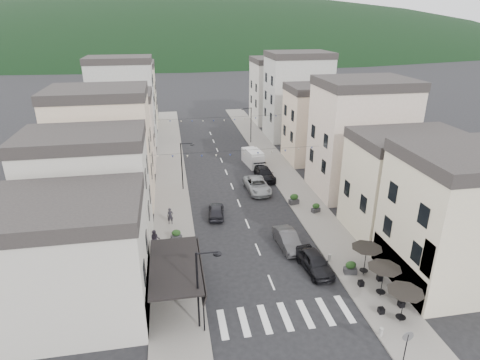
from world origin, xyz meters
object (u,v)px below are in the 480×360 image
object	(u,v)px
parked_car_c	(257,185)
pedestrian_b	(155,240)
parked_car_e	(216,211)
parked_car_b	(288,240)
parked_car_d	(265,174)
delivery_van	(253,157)
pedestrian_a	(170,216)
parked_car_a	(314,262)

from	to	relation	value
parked_car_c	pedestrian_b	xyz separation A→B (m)	(-12.00, -11.36, 0.28)
pedestrian_b	parked_car_e	bearing A→B (deg)	44.74
parked_car_b	parked_car_d	world-z (taller)	parked_car_b
parked_car_b	delivery_van	xyz separation A→B (m)	(1.40, 22.29, 0.37)
parked_car_e	pedestrian_a	bearing A→B (deg)	18.38
parked_car_d	parked_car_a	bearing A→B (deg)	-94.36
delivery_van	pedestrian_a	size ratio (longest dim) A/B	2.92
parked_car_a	pedestrian_b	bearing A→B (deg)	150.38
parked_car_c	pedestrian_a	bearing A→B (deg)	-149.85
parked_car_d	delivery_van	bearing A→B (deg)	91.55
parked_car_a	parked_car_e	world-z (taller)	parked_car_a
parked_car_d	pedestrian_b	xyz separation A→B (m)	(-13.80, -15.11, 0.33)
parked_car_a	parked_car_b	distance (m)	4.10
delivery_van	pedestrian_a	distance (m)	20.01
parked_car_b	parked_car_a	bearing A→B (deg)	-76.96
parked_car_d	pedestrian_b	distance (m)	20.46
parked_car_a	pedestrian_b	world-z (taller)	pedestrian_b
parked_car_a	parked_car_d	size ratio (longest dim) A/B	0.93
parked_car_b	parked_car_e	bearing A→B (deg)	125.18
parked_car_d	pedestrian_b	size ratio (longest dim) A/B	2.68
parked_car_d	pedestrian_a	xyz separation A→B (m)	(-12.37, -10.50, 0.25)
parked_car_a	delivery_van	bearing A→B (deg)	82.83
parked_car_a	parked_car_e	size ratio (longest dim) A/B	1.17
parked_car_d	pedestrian_a	size ratio (longest dim) A/B	2.94
delivery_van	parked_car_a	bearing A→B (deg)	-97.91
parked_car_a	parked_car_d	distance (m)	20.69
parked_car_e	delivery_van	xyz separation A→B (m)	(7.15, 15.08, 0.44)
parked_car_d	parked_car_b	bearing A→B (deg)	-98.72
parked_car_a	parked_car_b	size ratio (longest dim) A/B	1.02
parked_car_a	pedestrian_a	size ratio (longest dim) A/B	2.74
parked_car_c	parked_car_d	bearing A→B (deg)	61.89
parked_car_a	pedestrian_b	distance (m)	14.30
parked_car_c	pedestrian_a	world-z (taller)	pedestrian_a
parked_car_c	delivery_van	size ratio (longest dim) A/B	1.12
parked_car_c	parked_car_e	bearing A→B (deg)	-137.14
parked_car_b	pedestrian_b	xyz separation A→B (m)	(-12.00, 1.65, 0.30)
parked_car_a	pedestrian_b	size ratio (longest dim) A/B	2.50
pedestrian_a	parked_car_b	bearing A→B (deg)	-33.64
parked_car_e	delivery_van	size ratio (longest dim) A/B	0.80
pedestrian_a	parked_car_e	bearing A→B (deg)	8.12
pedestrian_a	pedestrian_b	distance (m)	4.82
parked_car_a	delivery_van	distance (m)	26.22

